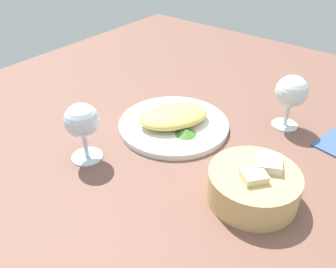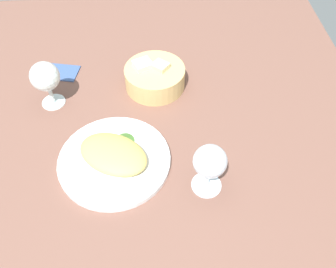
{
  "view_description": "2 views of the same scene",
  "coord_description": "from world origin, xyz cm",
  "px_view_note": "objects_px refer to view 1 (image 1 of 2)",
  "views": [
    {
      "loc": [
        60.41,
        39.23,
        47.89
      ],
      "look_at": [
        11.55,
        0.61,
        5.66
      ],
      "focal_mm": 38.69,
      "sensor_mm": 36.0,
      "label": 1
    },
    {
      "loc": [
        12.08,
        -53.8,
        67.99
      ],
      "look_at": [
        14.77,
        0.13,
        3.14
      ],
      "focal_mm": 37.5,
      "sensor_mm": 36.0,
      "label": 2
    }
  ],
  "objects_px": {
    "plate": "(174,125)",
    "bread_basket": "(254,185)",
    "wine_glass_far": "(291,93)",
    "wine_glass_near": "(82,123)"
  },
  "relations": [
    {
      "from": "bread_basket",
      "to": "plate",
      "type": "bearing_deg",
      "value": -111.14
    },
    {
      "from": "bread_basket",
      "to": "wine_glass_far",
      "type": "bearing_deg",
      "value": -168.77
    },
    {
      "from": "bread_basket",
      "to": "wine_glass_far",
      "type": "height_order",
      "value": "wine_glass_far"
    },
    {
      "from": "wine_glass_far",
      "to": "wine_glass_near",
      "type": "bearing_deg",
      "value": -36.26
    },
    {
      "from": "plate",
      "to": "wine_glass_far",
      "type": "xyz_separation_m",
      "value": [
        -0.18,
        0.21,
        0.08
      ]
    },
    {
      "from": "plate",
      "to": "wine_glass_near",
      "type": "bearing_deg",
      "value": -19.63
    },
    {
      "from": "wine_glass_near",
      "to": "wine_glass_far",
      "type": "xyz_separation_m",
      "value": [
        -0.38,
        0.28,
        0.0
      ]
    },
    {
      "from": "wine_glass_near",
      "to": "wine_glass_far",
      "type": "relative_size",
      "value": 0.99
    },
    {
      "from": "plate",
      "to": "bread_basket",
      "type": "height_order",
      "value": "bread_basket"
    },
    {
      "from": "plate",
      "to": "bread_basket",
      "type": "relative_size",
      "value": 1.58
    }
  ]
}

